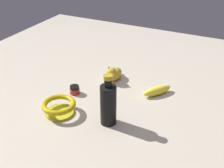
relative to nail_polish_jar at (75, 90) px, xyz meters
The scene contains 6 objects.
ground 0.18m from the nail_polish_jar, 13.76° to the left, with size 2.00×2.00×0.00m, color #BCB29E.
nail_polish_jar is the anchor object (origin of this frame).
banana 0.39m from the nail_polish_jar, 24.78° to the left, with size 0.15×0.04×0.04m, color yellow.
bowl 0.17m from the nail_polish_jar, 80.33° to the right, with size 0.15×0.15×0.06m.
cat_figurine 0.23m from the nail_polish_jar, 60.84° to the left, with size 0.06×0.13×0.09m.
bottle_tall 0.29m from the nail_polish_jar, 27.78° to the right, with size 0.07×0.07×0.22m.
Camera 1 is at (0.49, -1.00, 0.73)m, focal length 45.43 mm.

